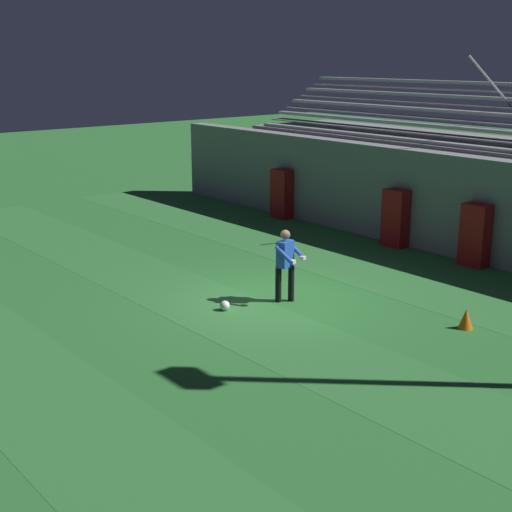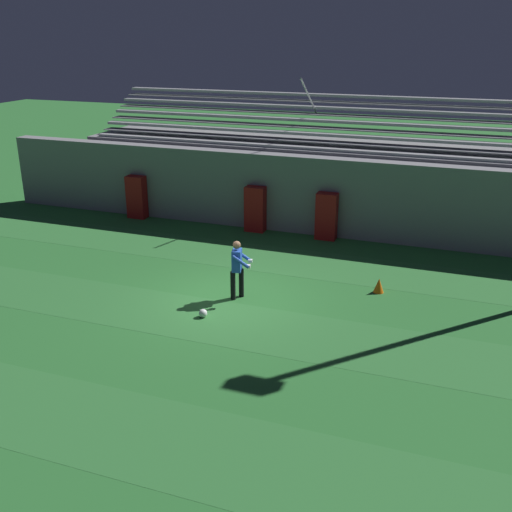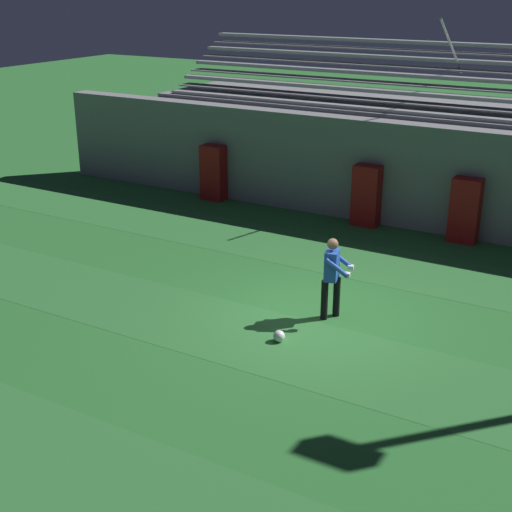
{
  "view_description": "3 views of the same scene",
  "coord_description": "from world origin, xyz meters",
  "px_view_note": "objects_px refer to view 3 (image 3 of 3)",
  "views": [
    {
      "loc": [
        11.57,
        -10.14,
        5.4
      ],
      "look_at": [
        0.57,
        -0.94,
        1.35
      ],
      "focal_mm": 50.0,
      "sensor_mm": 36.0,
      "label": 1
    },
    {
      "loc": [
        5.87,
        -13.86,
        6.97
      ],
      "look_at": [
        1.06,
        -0.59,
        1.63
      ],
      "focal_mm": 42.0,
      "sensor_mm": 36.0,
      "label": 2
    },
    {
      "loc": [
        5.36,
        -11.66,
        6.28
      ],
      "look_at": [
        -0.74,
        -1.09,
        1.56
      ],
      "focal_mm": 50.0,
      "sensor_mm": 36.0,
      "label": 3
    }
  ],
  "objects_px": {
    "padding_pillar_far_left": "(213,173)",
    "soccer_ball": "(279,336)",
    "padding_pillar_gate_left": "(366,196)",
    "padding_pillar_gate_right": "(465,211)",
    "goalkeeper": "(332,273)"
  },
  "relations": [
    {
      "from": "padding_pillar_far_left",
      "to": "soccer_ball",
      "type": "relative_size",
      "value": 7.6
    },
    {
      "from": "soccer_ball",
      "to": "padding_pillar_gate_left",
      "type": "bearing_deg",
      "value": 99.23
    },
    {
      "from": "soccer_ball",
      "to": "padding_pillar_gate_right",
      "type": "bearing_deg",
      "value": 78.14
    },
    {
      "from": "padding_pillar_far_left",
      "to": "soccer_ball",
      "type": "distance_m",
      "value": 9.45
    },
    {
      "from": "padding_pillar_far_left",
      "to": "soccer_ball",
      "type": "xyz_separation_m",
      "value": [
        6.12,
        -7.16,
        -0.73
      ]
    },
    {
      "from": "padding_pillar_far_left",
      "to": "soccer_ball",
      "type": "bearing_deg",
      "value": -49.49
    },
    {
      "from": "padding_pillar_gate_right",
      "to": "goalkeeper",
      "type": "bearing_deg",
      "value": -100.77
    },
    {
      "from": "padding_pillar_gate_left",
      "to": "padding_pillar_far_left",
      "type": "xyz_separation_m",
      "value": [
        -4.95,
        0.0,
        0.0
      ]
    },
    {
      "from": "padding_pillar_gate_right",
      "to": "soccer_ball",
      "type": "height_order",
      "value": "padding_pillar_gate_right"
    },
    {
      "from": "goalkeeper",
      "to": "padding_pillar_gate_right",
      "type": "bearing_deg",
      "value": 79.23
    },
    {
      "from": "goalkeeper",
      "to": "soccer_ball",
      "type": "distance_m",
      "value": 1.7
    },
    {
      "from": "padding_pillar_gate_right",
      "to": "soccer_ball",
      "type": "distance_m",
      "value": 7.35
    },
    {
      "from": "padding_pillar_gate_left",
      "to": "goalkeeper",
      "type": "xyz_separation_m",
      "value": [
        1.58,
        -5.75,
        0.12
      ]
    },
    {
      "from": "soccer_ball",
      "to": "goalkeeper",
      "type": "bearing_deg",
      "value": 73.82
    },
    {
      "from": "padding_pillar_far_left",
      "to": "padding_pillar_gate_left",
      "type": "bearing_deg",
      "value": 0.0
    }
  ]
}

